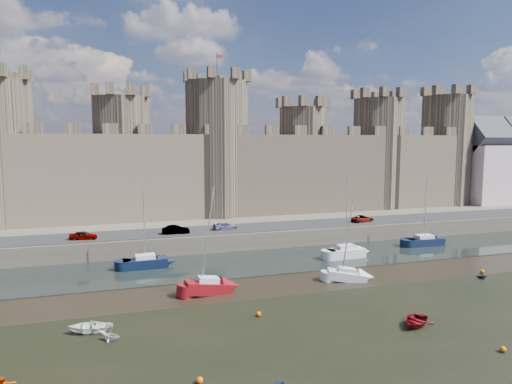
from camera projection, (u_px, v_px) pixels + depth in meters
ground at (331, 343)px, 34.93m from camera, size 160.00×160.00×0.00m
seaweed_patch at (374, 382)px, 29.24m from camera, size 70.00×34.00×0.01m
water_channel at (245, 263)px, 57.69m from camera, size 160.00×12.00×0.08m
quay at (195, 212)px, 91.69m from camera, size 160.00×60.00×2.50m
road at (226, 229)px, 66.89m from camera, size 160.00×7.00×0.10m
castle at (203, 163)px, 78.96m from camera, size 108.50×11.00×29.00m
car_0 at (83, 236)px, 59.66m from camera, size 3.68×2.05×1.18m
car_1 at (176, 230)px, 63.34m from camera, size 3.89×1.61×1.25m
car_2 at (225, 226)px, 66.56m from camera, size 3.94×2.06×1.09m
car_3 at (362, 219)px, 72.87m from camera, size 4.34×2.81×1.11m
sailboat_1 at (145, 262)px, 55.27m from camera, size 5.29×2.20×10.47m
sailboat_2 at (346, 252)px, 60.11m from camera, size 5.15×2.15×10.97m
sailboat_3 at (424, 241)px, 67.33m from camera, size 5.68×2.35×9.85m
sailboat_4 at (208, 286)px, 46.13m from camera, size 4.81×2.13×10.99m
sailboat_5 at (347, 275)px, 50.43m from camera, size 4.56×2.92×9.18m
dinghy_3 at (111, 336)px, 35.31m from camera, size 1.94×1.86×0.80m
dinghy_4 at (416, 321)px, 38.21m from camera, size 4.32×4.11×0.73m
dinghy_6 at (90, 328)px, 36.88m from camera, size 3.50×2.53×0.72m
dinghy_7 at (482, 276)px, 51.09m from camera, size 1.53×1.42×0.65m
buoy_1 at (259, 314)px, 40.16m from camera, size 0.46×0.46×0.46m
buoy_2 at (503, 349)px, 33.38m from camera, size 0.45×0.45×0.45m
buoy_3 at (482, 271)px, 53.21m from camera, size 0.50×0.50×0.50m
buoy_4 at (200, 380)px, 29.05m from camera, size 0.45×0.45×0.45m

